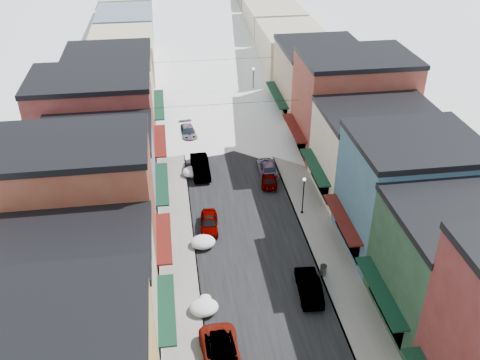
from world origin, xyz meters
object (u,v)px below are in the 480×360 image
object	(u,v)px
car_silver_sedan	(209,223)
trash_can	(323,270)
streetlamp_near	(304,191)
car_dark_hatch	(200,167)
car_green_sedan	(309,286)
car_white_suv	(222,357)

from	to	relation	value
car_silver_sedan	trash_can	distance (m)	11.71
trash_can	streetlamp_near	distance (m)	9.21
car_dark_hatch	streetlamp_near	xyz separation A→B (m)	(9.15, -9.12, 1.78)
car_silver_sedan	car_green_sedan	bearing A→B (deg)	-49.74
car_dark_hatch	car_green_sedan	bearing A→B (deg)	-72.31
car_dark_hatch	car_white_suv	bearing A→B (deg)	-92.96
car_silver_sedan	streetlamp_near	bearing A→B (deg)	11.57
car_silver_sedan	streetlamp_near	size ratio (longest dim) A/B	1.02
car_white_suv	trash_can	distance (m)	12.13
trash_can	car_green_sedan	bearing A→B (deg)	-132.41
car_dark_hatch	streetlamp_near	world-z (taller)	streetlamp_near
car_dark_hatch	car_silver_sedan	bearing A→B (deg)	-91.64
car_silver_sedan	car_dark_hatch	world-z (taller)	car_dark_hatch
car_silver_sedan	trash_can	size ratio (longest dim) A/B	4.26
car_green_sedan	streetlamp_near	xyz separation A→B (m)	(2.15, 10.84, 1.86)
trash_can	streetlamp_near	world-z (taller)	streetlamp_near
trash_can	streetlamp_near	bearing A→B (deg)	87.15
trash_can	car_dark_hatch	bearing A→B (deg)	115.67
streetlamp_near	car_dark_hatch	bearing A→B (deg)	135.09
car_silver_sedan	streetlamp_near	distance (m)	9.42
car_dark_hatch	trash_can	world-z (taller)	car_dark_hatch
car_white_suv	trash_can	world-z (taller)	car_white_suv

